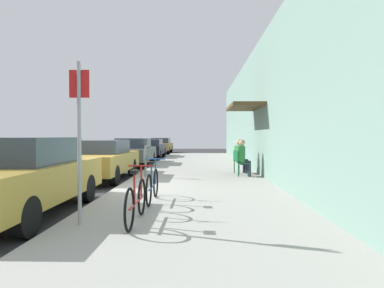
% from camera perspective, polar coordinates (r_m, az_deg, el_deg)
% --- Properties ---
extents(ground_plane, '(60.00, 60.00, 0.00)m').
position_cam_1_polar(ground_plane, '(9.70, -12.64, -7.76)').
color(ground_plane, '#2D2D30').
extents(sidewalk_slab, '(4.50, 32.00, 0.12)m').
position_cam_1_polar(sidewalk_slab, '(11.39, 0.97, -6.06)').
color(sidewalk_slab, '#9E9B93').
rests_on(sidewalk_slab, ground_plane).
extents(building_facade, '(1.40, 32.00, 5.05)m').
position_cam_1_polar(building_facade, '(11.58, 12.99, 6.25)').
color(building_facade, gray).
rests_on(building_facade, ground_plane).
extents(parked_car_0, '(1.80, 4.40, 1.51)m').
position_cam_1_polar(parked_car_0, '(7.23, -26.99, -4.86)').
color(parked_car_0, '#A58433').
rests_on(parked_car_0, ground_plane).
extents(parked_car_1, '(1.80, 4.40, 1.39)m').
position_cam_1_polar(parked_car_1, '(12.07, -15.15, -2.51)').
color(parked_car_1, '#A58433').
rests_on(parked_car_1, ground_plane).
extents(parked_car_2, '(1.80, 4.40, 1.41)m').
position_cam_1_polar(parked_car_2, '(17.42, -10.00, -1.27)').
color(parked_car_2, '#47514C').
rests_on(parked_car_2, ground_plane).
extents(parked_car_3, '(1.80, 4.40, 1.30)m').
position_cam_1_polar(parked_car_3, '(23.19, -7.16, -0.68)').
color(parked_car_3, black).
rests_on(parked_car_3, ground_plane).
extents(parked_car_4, '(1.80, 4.40, 1.34)m').
position_cam_1_polar(parked_car_4, '(29.50, -5.34, -0.21)').
color(parked_car_4, '#A58433').
rests_on(parked_car_4, ground_plane).
extents(parking_meter, '(0.12, 0.10, 1.32)m').
position_cam_1_polar(parking_meter, '(11.61, -7.95, -1.83)').
color(parking_meter, slate).
rests_on(parking_meter, sidewalk_slab).
extents(street_sign, '(0.32, 0.06, 2.60)m').
position_cam_1_polar(street_sign, '(5.61, -18.69, 2.33)').
color(street_sign, gray).
rests_on(street_sign, sidewalk_slab).
extents(bicycle_0, '(0.46, 1.71, 0.90)m').
position_cam_1_polar(bicycle_0, '(5.61, -9.50, -9.53)').
color(bicycle_0, black).
rests_on(bicycle_0, sidewalk_slab).
extents(bicycle_1, '(0.46, 1.71, 0.90)m').
position_cam_1_polar(bicycle_1, '(7.30, -6.75, -6.96)').
color(bicycle_1, black).
rests_on(bicycle_1, sidewalk_slab).
extents(cafe_chair_0, '(0.51, 0.51, 0.87)m').
position_cam_1_polar(cafe_chair_0, '(11.90, 8.51, -3.02)').
color(cafe_chair_0, '#14592D').
rests_on(cafe_chair_0, sidewalk_slab).
extents(seated_patron_0, '(0.47, 0.42, 1.29)m').
position_cam_1_polar(seated_patron_0, '(11.88, 8.80, -2.10)').
color(seated_patron_0, '#232838').
rests_on(seated_patron_0, sidewalk_slab).
extents(cafe_chair_1, '(0.56, 0.56, 0.87)m').
position_cam_1_polar(cafe_chair_1, '(12.73, 8.05, -2.73)').
color(cafe_chair_1, '#14592D').
rests_on(cafe_chair_1, sidewalk_slab).
extents(seated_patron_1, '(0.51, 0.47, 1.29)m').
position_cam_1_polar(seated_patron_1, '(12.75, 8.29, -1.86)').
color(seated_patron_1, '#232838').
rests_on(seated_patron_1, sidewalk_slab).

